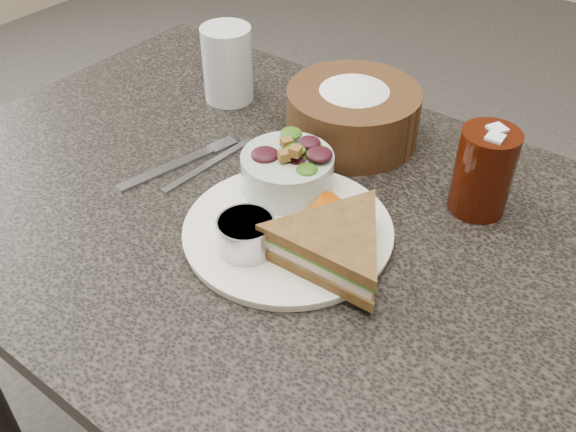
# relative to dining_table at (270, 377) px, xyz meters

# --- Properties ---
(dining_table) EXTENTS (1.00, 0.70, 0.75)m
(dining_table) POSITION_rel_dining_table_xyz_m (0.00, 0.00, 0.00)
(dining_table) COLOR black
(dining_table) RESTS_ON floor
(dinner_plate) EXTENTS (0.26, 0.26, 0.01)m
(dinner_plate) POSITION_rel_dining_table_xyz_m (0.06, -0.03, 0.38)
(dinner_plate) COLOR silver
(dinner_plate) RESTS_ON dining_table
(sandwich) EXTENTS (0.19, 0.19, 0.05)m
(sandwich) POSITION_rel_dining_table_xyz_m (0.14, -0.04, 0.41)
(sandwich) COLOR brown
(sandwich) RESTS_ON dinner_plate
(salad_bowl) EXTENTS (0.15, 0.15, 0.07)m
(salad_bowl) POSITION_rel_dining_table_xyz_m (0.01, 0.03, 0.42)
(salad_bowl) COLOR #A2B0A9
(salad_bowl) RESTS_ON dinner_plate
(dressing_ramekin) EXTENTS (0.09, 0.09, 0.04)m
(dressing_ramekin) POSITION_rel_dining_table_xyz_m (0.04, -0.09, 0.41)
(dressing_ramekin) COLOR #ADB0B6
(dressing_ramekin) RESTS_ON dinner_plate
(orange_wedge) EXTENTS (0.09, 0.09, 0.03)m
(orange_wedge) POSITION_rel_dining_table_xyz_m (0.07, 0.03, 0.40)
(orange_wedge) COLOR #F16203
(orange_wedge) RESTS_ON dinner_plate
(fork) EXTENTS (0.05, 0.17, 0.00)m
(fork) POSITION_rel_dining_table_xyz_m (-0.16, -0.02, 0.38)
(fork) COLOR #8E919C
(fork) RESTS_ON dining_table
(knife) EXTENTS (0.02, 0.17, 0.00)m
(knife) POSITION_rel_dining_table_xyz_m (-0.12, 0.02, 0.38)
(knife) COLOR #96999D
(knife) RESTS_ON dining_table
(bread_basket) EXTENTS (0.26, 0.26, 0.11)m
(bread_basket) POSITION_rel_dining_table_xyz_m (0.00, 0.20, 0.43)
(bread_basket) COLOR #472D19
(bread_basket) RESTS_ON dining_table
(cola_glass) EXTENTS (0.09, 0.09, 0.13)m
(cola_glass) POSITION_rel_dining_table_xyz_m (0.22, 0.16, 0.44)
(cola_glass) COLOR black
(cola_glass) RESTS_ON dining_table
(water_glass) EXTENTS (0.08, 0.08, 0.12)m
(water_glass) POSITION_rel_dining_table_xyz_m (-0.22, 0.18, 0.44)
(water_glass) COLOR silver
(water_glass) RESTS_ON dining_table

